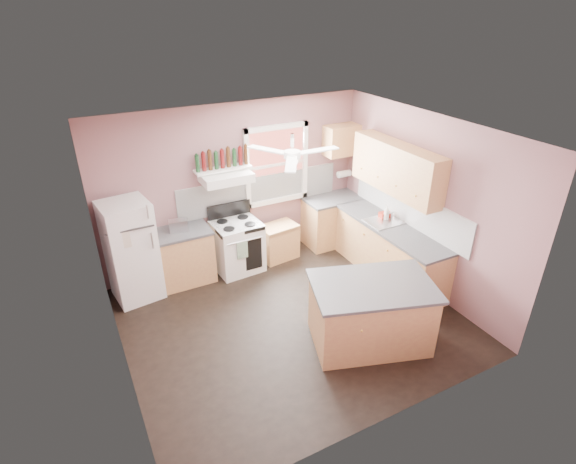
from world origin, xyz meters
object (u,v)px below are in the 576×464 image
refrigerator (131,251)px  stove (238,246)px  island (370,315)px  toaster (178,225)px  cart (279,242)px

refrigerator → stove: size_ratio=1.81×
island → refrigerator: bearing=153.5°
island → stove: bearing=127.2°
refrigerator → island: 3.56m
toaster → stove: bearing=4.5°
stove → cart: bearing=-2.0°
toaster → island: bearing=-45.3°
toaster → island: size_ratio=0.19×
island → toaster: bearing=142.6°
refrigerator → island: bearing=-52.3°
stove → cart: stove is taller
stove → island: same height
stove → cart: 0.78m
stove → island: (0.86, -2.49, 0.00)m
toaster → cart: size_ratio=0.45×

